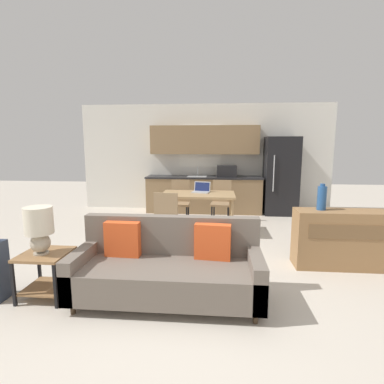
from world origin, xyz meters
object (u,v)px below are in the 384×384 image
Objects in this scene: side_table at (46,267)px; table_lamp at (39,227)px; vase at (322,198)px; couch at (168,268)px; dining_table at (198,197)px; credenza at (340,239)px; refrigerator at (281,176)px; dining_chair_far_left at (180,200)px; laptop at (201,190)px; dining_chair_far_right at (221,200)px; dining_chair_near_left at (168,216)px.

table_lamp is (-0.02, -0.03, 0.47)m from side_table.
couch is at bearing -151.05° from vase.
vase is (1.79, -1.40, 0.27)m from dining_table.
side_table is 3.76m from credenza.
vase reaches higher than table_lamp.
couch is 3.86× the size of table_lamp.
refrigerator is 2.03× the size of dining_chair_far_left.
couch is 1.63× the size of credenza.
dining_chair_far_left is at bearing -155.14° from refrigerator.
dining_table is at bearing -96.86° from laptop.
dining_chair_far_left is (1.08, 3.30, 0.16)m from side_table.
refrigerator reaches higher than laptop.
dining_chair_far_left is at bearing -168.46° from dining_chair_far_right.
dining_chair_near_left is at bearing 59.21° from table_lamp.
dining_chair_far_left reaches higher than credenza.
vase is (3.31, 1.17, 0.62)m from side_table.
table_lamp reaches higher than laptop.
credenza is 3.41× the size of vase.
dining_chair_far_left is (-2.32, -1.08, -0.43)m from refrigerator.
laptop reaches higher than dining_chair_near_left.
dining_chair_far_right is (0.45, 0.80, -0.19)m from dining_table.
dining_table is 0.21m from laptop.
dining_chair_far_left reaches higher than couch.
refrigerator is 5.17× the size of vase.
laptop is (-1.83, -1.65, -0.11)m from refrigerator.
refrigerator is 1.36× the size of dining_table.
dining_chair_far_left is (1.10, 3.33, -0.31)m from table_lamp.
dining_chair_near_left is at bearing 165.18° from credenza.
refrigerator reaches higher than table_lamp.
laptop is (0.50, 0.92, 0.32)m from dining_chair_near_left.
dining_chair_near_left is 1.81m from dining_chair_far_right.
refrigerator is 3.58× the size of table_lamp.
dining_table is 0.68× the size of couch.
vase is (-0.27, 0.04, 0.57)m from credenza.
dining_table is 2.69× the size of side_table.
couch is (-0.16, -2.48, -0.36)m from dining_table.
dining_chair_far_left is 2.53× the size of laptop.
couch is 2.69m from laptop.
dining_chair_far_right is at bearing 4.60° from dining_chair_far_left.
couch is 2.19× the size of dining_chair_far_left.
table_lamp is at bearing -108.38° from laptop.
couch is 5.58× the size of vase.
dining_table is 1.49× the size of dining_chair_far_left.
dining_chair_far_right is at bearing 125.88° from credenza.
dining_chair_far_left is (-0.28, 3.21, 0.16)m from couch.
vase is (-0.09, -3.21, 0.04)m from refrigerator.
vase is 0.39× the size of dining_chair_far_right.
refrigerator is 5.12× the size of laptop.
dining_chair_far_left is 0.89m from dining_chair_far_right.
credenza is (0.18, -3.24, -0.53)m from refrigerator.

